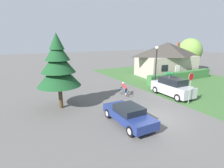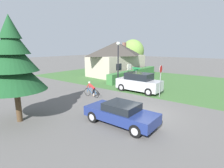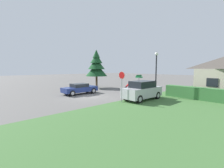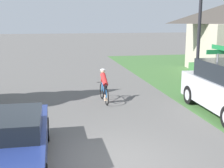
{
  "view_description": "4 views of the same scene",
  "coord_description": "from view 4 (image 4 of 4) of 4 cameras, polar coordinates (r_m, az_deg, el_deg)",
  "views": [
    {
      "loc": [
        -8.88,
        -9.11,
        5.82
      ],
      "look_at": [
        -1.12,
        4.95,
        1.67
      ],
      "focal_mm": 28.0,
      "sensor_mm": 36.0,
      "label": 1
    },
    {
      "loc": [
        -10.47,
        -5.29,
        4.55
      ],
      "look_at": [
        0.69,
        3.27,
        1.55
      ],
      "focal_mm": 28.0,
      "sensor_mm": 36.0,
      "label": 2
    },
    {
      "loc": [
        14.23,
        -9.58,
        3.21
      ],
      "look_at": [
        0.68,
        2.97,
        1.32
      ],
      "focal_mm": 24.0,
      "sensor_mm": 36.0,
      "label": 3
    },
    {
      "loc": [
        -1.32,
        -7.05,
        3.5
      ],
      "look_at": [
        0.75,
        3.56,
        1.24
      ],
      "focal_mm": 50.0,
      "sensor_mm": 36.0,
      "label": 4
    }
  ],
  "objects": [
    {
      "name": "street_name_sign",
      "position": [
        11.98,
        18.64,
        3.01
      ],
      "size": [
        0.9,
        0.9,
        2.57
      ],
      "color": "gray",
      "rests_on": "ground"
    },
    {
      "name": "cyclist",
      "position": [
        13.28,
        -1.45,
        -0.4
      ],
      "size": [
        0.44,
        1.82,
        1.42
      ],
      "rotation": [
        0.0,
        0.0,
        1.6
      ],
      "color": "black",
      "rests_on": "ground"
    },
    {
      "name": "sedan_left_lane",
      "position": [
        7.88,
        -18.46,
        -9.74
      ],
      "size": [
        1.88,
        4.42,
        1.34
      ],
      "rotation": [
        0.0,
        0.0,
        1.57
      ],
      "color": "navy",
      "rests_on": "ground"
    },
    {
      "name": "street_lamp",
      "position": [
        14.33,
        15.74,
        11.04
      ],
      "size": [
        0.38,
        0.38,
        5.16
      ],
      "color": "black",
      "rests_on": "ground"
    },
    {
      "name": "ground_plane",
      "position": [
        7.98,
        -0.4,
        -14.19
      ],
      "size": [
        140.0,
        140.0,
        0.0
      ],
      "primitive_type": "plane",
      "color": "#5B5956"
    }
  ]
}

